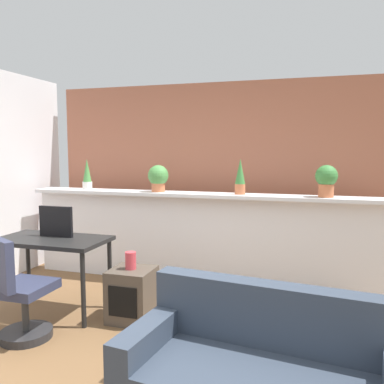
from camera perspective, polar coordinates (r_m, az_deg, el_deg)
ground_plane at (r=3.34m, az=-9.58°, el=-23.11°), size 12.00×12.00×0.00m
divider_wall at (r=4.92m, az=0.79°, el=-6.78°), size 4.31×0.16×1.07m
plant_shelf at (r=4.79m, az=0.67°, el=-0.38°), size 4.31×0.35×0.04m
brick_wall_behind at (r=5.39m, az=2.57°, el=2.01°), size 4.31×0.10×2.50m
potted_plant_0 at (r=5.42m, az=-14.70°, el=2.37°), size 0.12×0.12×0.40m
potted_plant_1 at (r=4.94m, az=-4.84°, el=2.12°), size 0.25×0.25×0.33m
potted_plant_2 at (r=4.67m, az=6.87°, el=2.18°), size 0.12×0.12×0.41m
potted_plant_3 at (r=4.58m, az=18.59°, el=1.75°), size 0.24×0.24×0.35m
desk at (r=4.26m, az=-19.30°, el=-7.33°), size 1.10×0.60×0.75m
tv_monitor at (r=4.28m, az=-18.80°, el=-3.99°), size 0.37×0.04×0.31m
office_chair at (r=3.80m, az=-23.55°, el=-13.45°), size 0.52×0.52×0.91m
side_cube_shelf at (r=3.98m, az=-8.56°, el=-14.26°), size 0.40×0.41×0.50m
vase_on_shelf at (r=3.88m, az=-8.73°, el=-9.61°), size 0.10×0.10×0.16m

